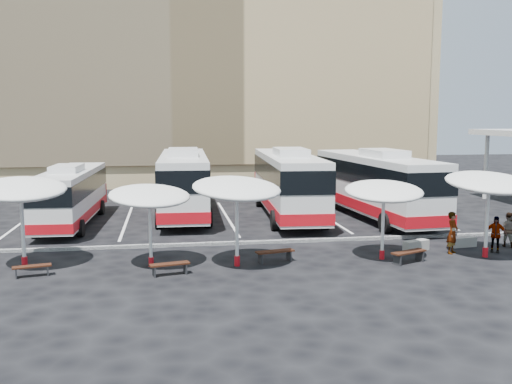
{
  "coord_description": "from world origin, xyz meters",
  "views": [
    {
      "loc": [
        -3.61,
        -26.23,
        6.12
      ],
      "look_at": [
        1.0,
        3.0,
        2.2
      ],
      "focal_mm": 40.0,
      "sensor_mm": 36.0,
      "label": 1
    }
  ],
  "objects": [
    {
      "name": "conc_bench_1",
      "position": [
        10.21,
        -1.66,
        0.23
      ],
      "size": [
        1.27,
        0.57,
        0.46
      ],
      "primitive_type": "cube",
      "rotation": [
        0.0,
        0.0,
        0.14
      ],
      "color": "gray",
      "rests_on": "ground"
    },
    {
      "name": "wood_bench_2",
      "position": [
        0.84,
        -3.12,
        0.39
      ],
      "size": [
        1.71,
        0.8,
        0.51
      ],
      "rotation": [
        0.0,
        0.0,
        0.22
      ],
      "color": "black",
      "rests_on": "ground"
    },
    {
      "name": "wood_bench_3",
      "position": [
        6.38,
        -4.13,
        0.39
      ],
      "size": [
        1.71,
        1.07,
        0.51
      ],
      "rotation": [
        0.0,
        0.0,
        0.41
      ],
      "color": "black",
      "rests_on": "ground"
    },
    {
      "name": "bus_2",
      "position": [
        3.77,
        7.95,
        2.18
      ],
      "size": [
        3.71,
        13.58,
        4.26
      ],
      "rotation": [
        0.0,
        0.0,
        -0.06
      ],
      "color": "silver",
      "rests_on": "ground"
    },
    {
      "name": "sunshade_1",
      "position": [
        -4.32,
        -2.97,
        2.92
      ],
      "size": [
        4.2,
        4.23,
        3.44
      ],
      "rotation": [
        0.0,
        0.0,
        0.34
      ],
      "color": "silver",
      "rests_on": "ground"
    },
    {
      "name": "sunshade_3",
      "position": [
        5.53,
        -3.31,
        2.96
      ],
      "size": [
        3.77,
        3.8,
        3.48
      ],
      "rotation": [
        0.0,
        0.0,
        -0.14
      ],
      "color": "silver",
      "rests_on": "ground"
    },
    {
      "name": "wood_bench_1",
      "position": [
        -3.57,
        -4.43,
        0.36
      ],
      "size": [
        1.6,
        0.75,
        0.47
      ],
      "rotation": [
        0.0,
        0.0,
        0.23
      ],
      "color": "black",
      "rests_on": "ground"
    },
    {
      "name": "bus_1",
      "position": [
        -2.57,
        9.41,
        2.16
      ],
      "size": [
        3.44,
        13.39,
        4.22
      ],
      "rotation": [
        0.0,
        0.0,
        -0.03
      ],
      "color": "silver",
      "rests_on": "ground"
    },
    {
      "name": "sunshade_0",
      "position": [
        -9.45,
        -2.24,
        3.21
      ],
      "size": [
        4.56,
        4.59,
        3.77
      ],
      "rotation": [
        0.0,
        0.0,
        0.32
      ],
      "color": "silver",
      "rests_on": "ground"
    },
    {
      "name": "wood_bench_0",
      "position": [
        -8.81,
        -3.81,
        0.33
      ],
      "size": [
        1.47,
        0.7,
        0.44
      ],
      "rotation": [
        0.0,
        0.0,
        0.24
      ],
      "color": "black",
      "rests_on": "ground"
    },
    {
      "name": "bus_0",
      "position": [
        -9.0,
        7.15,
        1.78
      ],
      "size": [
        2.91,
        11.05,
        3.48
      ],
      "rotation": [
        0.0,
        0.0,
        -0.04
      ],
      "color": "silver",
      "rests_on": "ground"
    },
    {
      "name": "conc_bench_0",
      "position": [
        7.65,
        -2.06,
        0.24
      ],
      "size": [
        1.35,
        0.85,
        0.48
      ],
      "primitive_type": "cube",
      "rotation": [
        0.0,
        0.0,
        0.36
      ],
      "color": "gray",
      "rests_on": "ground"
    },
    {
      "name": "curb_divider",
      "position": [
        0.0,
        0.5,
        0.07
      ],
      "size": [
        34.0,
        0.25,
        0.15
      ],
      "primitive_type": "cube",
      "color": "black",
      "rests_on": "ground"
    },
    {
      "name": "passenger_1",
      "position": [
        12.32,
        -1.96,
        0.82
      ],
      "size": [
        0.99,
        1.01,
        1.65
      ],
      "primitive_type": "imported",
      "rotation": [
        0.0,
        0.0,
        2.26
      ],
      "color": "black",
      "rests_on": "ground"
    },
    {
      "name": "bay_lines",
      "position": [
        0.0,
        8.0,
        0.01
      ],
      "size": [
        24.15,
        12.0,
        0.01
      ],
      "color": "white",
      "rests_on": "ground"
    },
    {
      "name": "sunshade_2",
      "position": [
        -0.81,
        -3.46,
        3.22
      ],
      "size": [
        4.62,
        4.65,
        3.79
      ],
      "rotation": [
        0.0,
        0.0,
        0.34
      ],
      "color": "silver",
      "rests_on": "ground"
    },
    {
      "name": "ground",
      "position": [
        0.0,
        0.0,
        0.0
      ],
      "size": [
        120.0,
        120.0,
        0.0
      ],
      "primitive_type": "plane",
      "color": "black",
      "rests_on": "ground"
    },
    {
      "name": "passenger_0",
      "position": [
        9.03,
        -2.84,
        0.95
      ],
      "size": [
        0.82,
        0.8,
        1.9
      ],
      "primitive_type": "imported",
      "rotation": [
        0.0,
        0.0,
        0.74
      ],
      "color": "black",
      "rests_on": "ground"
    },
    {
      "name": "sunshade_4",
      "position": [
        10.14,
        -3.67,
        3.27
      ],
      "size": [
        3.72,
        3.77,
        3.85
      ],
      "rotation": [
        0.0,
        0.0,
        0.01
      ],
      "color": "silver",
      "rests_on": "ground"
    },
    {
      "name": "bus_3",
      "position": [
        8.83,
        6.45,
        2.16
      ],
      "size": [
        3.81,
        13.49,
        4.23
      ],
      "rotation": [
        0.0,
        0.0,
        0.07
      ],
      "color": "silver",
      "rests_on": "ground"
    },
    {
      "name": "passenger_2",
      "position": [
        11.07,
        -2.88,
        0.83
      ],
      "size": [
        1.04,
        0.87,
        1.66
      ],
      "primitive_type": "imported",
      "rotation": [
        0.0,
        0.0,
        -0.57
      ],
      "color": "black",
      "rests_on": "ground"
    },
    {
      "name": "sandstone_building",
      "position": [
        0.0,
        31.87,
        12.63
      ],
      "size": [
        42.0,
        18.25,
        29.6
      ],
      "color": "tan",
      "rests_on": "ground"
    }
  ]
}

